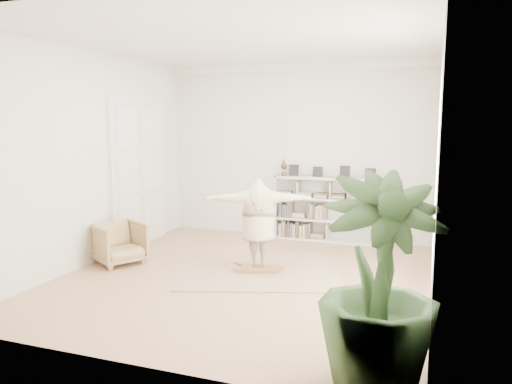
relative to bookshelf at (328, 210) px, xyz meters
The scene contains 9 objects.
floor 2.98m from the bookshelf, 104.79° to the right, with size 6.00×6.00×0.00m, color #9E7351.
room_shell 2.97m from the bookshelf, behind, with size 6.00×6.00×6.00m.
doors 3.84m from the bookshelf, 156.24° to the right, with size 0.09×1.78×2.92m.
bookshelf is the anchor object (origin of this frame).
armchair 4.15m from the bookshelf, 137.33° to the right, with size 0.75×0.78×0.71m, color tan.
rug 2.62m from the bookshelf, 104.28° to the right, with size 2.50×2.00×0.02m, color tan.
rocker_board 2.61m from the bookshelf, 104.28° to the right, with size 0.63×0.49×0.12m.
person 2.56m from the bookshelf, 104.28° to the right, with size 1.77×0.48×1.44m, color beige.
houseplant 5.60m from the bookshelf, 73.83° to the right, with size 1.10×1.10×1.97m, color #2F4C26.
Camera 1 is at (2.72, -7.02, 2.43)m, focal length 35.00 mm.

